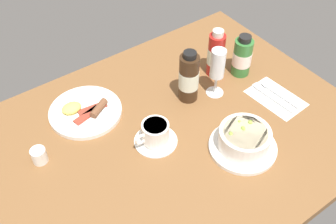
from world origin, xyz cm
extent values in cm
cube|color=brown|center=(0.00, 0.00, -1.50)|extent=(110.00, 84.00, 3.00)
cylinder|color=white|center=(12.53, -16.36, 0.60)|extent=(19.16, 19.16, 1.20)
cylinder|color=white|center=(12.53, -16.36, 4.17)|extent=(14.32, 14.32, 5.94)
cylinder|color=beige|center=(12.53, -16.36, 6.34)|extent=(12.31, 12.31, 1.60)
sphere|color=#8EAE42|center=(12.64, -15.35, 7.24)|extent=(1.00, 1.00, 1.00)
sphere|color=#8EAE42|center=(12.70, -15.02, 7.24)|extent=(1.19, 1.19, 1.19)
sphere|color=#8EAE42|center=(13.61, -12.63, 7.24)|extent=(0.83, 0.83, 0.83)
sphere|color=#8EAE42|center=(8.67, -14.55, 7.24)|extent=(1.10, 1.10, 1.10)
sphere|color=#8EAE42|center=(15.81, -14.60, 7.24)|extent=(1.25, 1.25, 1.25)
cube|color=white|center=(35.35, -7.44, 0.15)|extent=(12.62, 18.28, 0.30)
cube|color=silver|center=(34.15, -8.44, 0.55)|extent=(2.20, 14.05, 0.50)
cube|color=silver|center=(34.15, -0.64, 0.55)|extent=(2.45, 3.75, 0.40)
cube|color=silver|center=(36.95, -8.44, 0.55)|extent=(1.93, 13.04, 0.50)
ellipsoid|color=silver|center=(36.95, -1.44, 0.60)|extent=(2.40, 4.00, 0.60)
cylinder|color=white|center=(-5.89, -0.23, 0.45)|extent=(12.45, 12.45, 0.90)
cylinder|color=white|center=(-5.89, -0.23, 3.99)|extent=(7.81, 7.81, 6.17)
cylinder|color=#3E1A15|center=(-5.89, -0.23, 6.57)|extent=(6.64, 6.64, 1.00)
torus|color=white|center=(-10.78, 0.12, 4.30)|extent=(3.65, 1.06, 3.60)
cylinder|color=white|center=(-35.40, 12.78, 2.22)|extent=(4.17, 4.17, 4.44)
cone|color=white|center=(-35.39, 10.90, 3.91)|extent=(1.47, 2.09, 2.25)
cylinder|color=white|center=(21.26, 5.95, 0.20)|extent=(5.65, 5.65, 0.40)
cylinder|color=white|center=(21.26, 5.95, 3.75)|extent=(0.80, 0.80, 6.71)
cylinder|color=white|center=(21.26, 5.95, 11.90)|extent=(4.52, 4.52, 9.60)
cylinder|color=white|center=(21.26, 5.95, 10.46)|extent=(3.70, 3.70, 5.76)
cylinder|color=#337233|center=(34.71, 8.69, 6.45)|extent=(6.16, 6.16, 12.89)
cylinder|color=#F2DACC|center=(34.71, 8.69, 6.19)|extent=(6.28, 6.28, 4.90)
cylinder|color=black|center=(34.71, 8.69, 13.83)|extent=(4.00, 4.00, 1.87)
cylinder|color=#382314|center=(12.88, 9.25, 8.00)|extent=(6.07, 6.07, 15.99)
cylinder|color=silver|center=(12.88, 9.25, 7.68)|extent=(6.20, 6.20, 6.08)
cylinder|color=black|center=(12.88, 9.25, 16.88)|extent=(3.95, 3.95, 1.78)
cylinder|color=#B21E19|center=(27.51, 13.66, 7.52)|extent=(5.46, 5.46, 15.05)
cylinder|color=silver|center=(27.51, 13.66, 7.22)|extent=(5.56, 5.56, 5.72)
cylinder|color=silver|center=(27.51, 13.66, 16.02)|extent=(3.55, 3.55, 1.95)
cylinder|color=white|center=(-16.89, 21.83, 0.70)|extent=(22.15, 22.15, 1.40)
cube|color=#9E3828|center=(-17.49, 19.26, 1.70)|extent=(9.31, 4.31, 0.60)
cube|color=brown|center=(-14.87, 20.85, 1.70)|extent=(9.21, 3.41, 0.60)
cylinder|color=brown|center=(-13.56, 19.06, 2.60)|extent=(7.15, 5.43, 2.20)
ellipsoid|color=#F2D859|center=(-20.21, 24.05, 2.40)|extent=(6.00, 4.80, 2.40)
camera|label=1|loc=(-46.45, -62.46, 88.02)|focal=42.91mm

